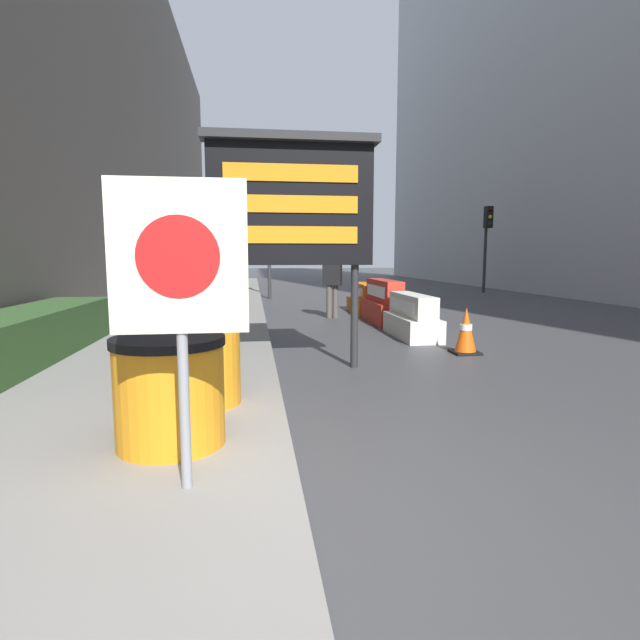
# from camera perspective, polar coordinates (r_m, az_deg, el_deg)

# --- Properties ---
(ground_plane) EXTENTS (120.00, 120.00, 0.00)m
(ground_plane) POSITION_cam_1_polar(r_m,az_deg,el_deg) (3.04, -2.02, -21.30)
(ground_plane) COLOR #3F3F42
(building_left_facade) EXTENTS (0.40, 50.40, 12.61)m
(building_left_facade) POSITION_cam_1_polar(r_m,az_deg,el_deg) (13.86, -25.43, 27.10)
(building_left_facade) COLOR #4C4742
(building_left_facade) RESTS_ON ground_plane
(hedge_strip) EXTENTS (0.90, 4.59, 0.62)m
(hedge_strip) POSITION_cam_1_polar(r_m,az_deg,el_deg) (7.30, -30.72, -1.59)
(hedge_strip) COLOR #335628
(hedge_strip) RESTS_ON sidewalk_left
(barrel_drum_foreground) EXTENTS (0.77, 0.77, 0.76)m
(barrel_drum_foreground) POSITION_cam_1_polar(r_m,az_deg,el_deg) (3.64, -16.78, -7.74)
(barrel_drum_foreground) COLOR orange
(barrel_drum_foreground) RESTS_ON sidewalk_left
(barrel_drum_middle) EXTENTS (0.77, 0.77, 0.76)m
(barrel_drum_middle) POSITION_cam_1_polar(r_m,az_deg,el_deg) (4.58, -13.77, -4.59)
(barrel_drum_middle) COLOR orange
(barrel_drum_middle) RESTS_ON sidewalk_left
(warning_sign) EXTENTS (0.73, 0.08, 1.72)m
(warning_sign) POSITION_cam_1_polar(r_m,az_deg,el_deg) (2.79, -15.78, 4.88)
(warning_sign) COLOR gray
(warning_sign) RESTS_ON sidewalk_left
(message_board) EXTENTS (2.18, 0.36, 2.94)m
(message_board) POSITION_cam_1_polar(r_m,az_deg,el_deg) (6.39, -3.35, 13.20)
(message_board) COLOR #28282B
(message_board) RESTS_ON ground_plane
(jersey_barrier_white) EXTENTS (0.61, 1.71, 0.78)m
(jersey_barrier_white) POSITION_cam_1_polar(r_m,az_deg,el_deg) (9.14, 10.47, 0.18)
(jersey_barrier_white) COLOR silver
(jersey_barrier_white) RESTS_ON ground_plane
(jersey_barrier_red_striped) EXTENTS (0.60, 1.84, 0.95)m
(jersey_barrier_red_striped) POSITION_cam_1_polar(r_m,az_deg,el_deg) (11.00, 7.32, 1.81)
(jersey_barrier_red_striped) COLOR red
(jersey_barrier_red_striped) RESTS_ON ground_plane
(jersey_barrier_orange_near) EXTENTS (0.61, 1.63, 0.77)m
(jersey_barrier_orange_near) POSITION_cam_1_polar(r_m,az_deg,el_deg) (12.92, 5.05, 2.29)
(jersey_barrier_orange_near) COLOR orange
(jersey_barrier_orange_near) RESTS_ON ground_plane
(traffic_cone_near) EXTENTS (0.34, 0.34, 0.60)m
(traffic_cone_near) POSITION_cam_1_polar(r_m,az_deg,el_deg) (8.55, 11.70, -0.69)
(traffic_cone_near) COLOR black
(traffic_cone_near) RESTS_ON ground_plane
(traffic_cone_mid) EXTENTS (0.39, 0.39, 0.70)m
(traffic_cone_mid) POSITION_cam_1_polar(r_m,az_deg,el_deg) (7.78, 16.33, -1.23)
(traffic_cone_mid) COLOR black
(traffic_cone_mid) RESTS_ON ground_plane
(traffic_light_near_curb) EXTENTS (0.28, 0.44, 3.85)m
(traffic_light_near_curb) POSITION_cam_1_polar(r_m,az_deg,el_deg) (17.27, -5.87, 11.69)
(traffic_light_near_curb) COLOR #2D2D30
(traffic_light_near_curb) RESTS_ON ground_plane
(traffic_light_far_side) EXTENTS (0.28, 0.45, 3.41)m
(traffic_light_far_side) POSITION_cam_1_polar(r_m,az_deg,el_deg) (21.10, 18.57, 9.70)
(traffic_light_far_side) COLOR #2D2D30
(traffic_light_far_side) RESTS_ON ground_plane
(pedestrian_worker) EXTENTS (0.49, 0.40, 1.62)m
(pedestrian_worker) POSITION_cam_1_polar(r_m,az_deg,el_deg) (11.80, 1.42, 4.85)
(pedestrian_worker) COLOR #514C42
(pedestrian_worker) RESTS_ON ground_plane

